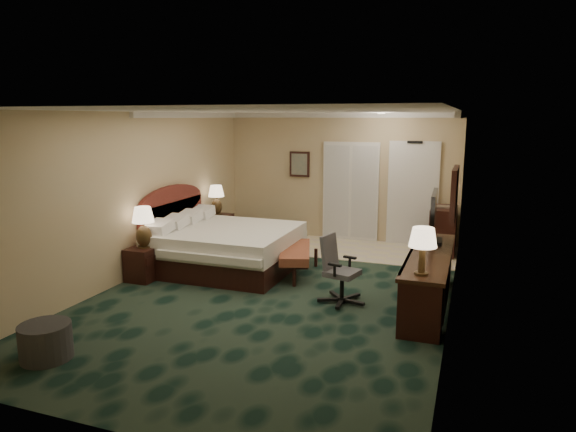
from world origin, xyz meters
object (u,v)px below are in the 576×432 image
(ottoman, at_px, (46,341))
(desk, at_px, (428,280))
(bed, at_px, (227,248))
(lamp_far, at_px, (216,200))
(tv, at_px, (433,218))
(nightstand_near, at_px, (143,264))
(desk_chair, at_px, (342,270))
(lamp_near, at_px, (144,227))
(bed_bench, at_px, (295,261))
(minibar, at_px, (443,231))
(nightstand_far, at_px, (218,230))

(ottoman, xyz_separation_m, desk, (3.79, 3.11, 0.18))
(bed, distance_m, lamp_far, 1.85)
(lamp_far, distance_m, tv, 4.66)
(lamp_far, relative_size, desk, 0.23)
(nightstand_near, relative_size, desk_chair, 0.55)
(nightstand_near, relative_size, lamp_near, 0.81)
(bed, distance_m, desk, 3.53)
(bed, height_order, lamp_far, lamp_far)
(tv, bearing_deg, desk_chair, -141.71)
(bed_bench, bearing_deg, minibar, 28.00)
(lamp_near, height_order, minibar, lamp_near)
(desk_chair, bearing_deg, desk, 28.65)
(bed, relative_size, minibar, 2.49)
(nightstand_near, distance_m, minibar, 5.61)
(bed_bench, relative_size, desk, 0.52)
(nightstand_far, bearing_deg, bed_bench, -32.67)
(desk, bearing_deg, bed_bench, 162.11)
(bed, bearing_deg, desk, -10.88)
(ottoman, distance_m, desk, 4.91)
(bed, bearing_deg, minibar, 33.65)
(bed, xyz_separation_m, lamp_near, (-0.97, -1.03, 0.51))
(lamp_near, height_order, desk, lamp_near)
(nightstand_far, bearing_deg, bed, -56.75)
(bed, distance_m, minibar, 4.18)
(lamp_far, bearing_deg, tv, -18.46)
(nightstand_near, height_order, minibar, minibar)
(tv, distance_m, desk_chair, 1.64)
(lamp_far, distance_m, desk, 4.96)
(lamp_near, xyz_separation_m, minibar, (4.45, 3.35, -0.42))
(nightstand_far, xyz_separation_m, desk, (4.43, -2.13, 0.06))
(desk_chair, bearing_deg, bed_bench, 149.65)
(ottoman, bearing_deg, nightstand_far, 96.89)
(desk, xyz_separation_m, minibar, (0.01, 2.98, 0.08))
(desk_chair, relative_size, minibar, 1.07)
(desk, distance_m, tv, 1.01)
(desk_chair, bearing_deg, nightstand_near, -164.80)
(nightstand_far, bearing_deg, ottoman, -83.11)
(lamp_far, height_order, minibar, lamp_far)
(bed, height_order, desk_chair, desk_chair)
(bed, relative_size, lamp_far, 3.68)
(lamp_near, height_order, lamp_far, lamp_far)
(ottoman, bearing_deg, desk, 39.35)
(bed, distance_m, ottoman, 3.79)
(lamp_far, relative_size, tv, 0.62)
(tv, bearing_deg, lamp_near, -169.04)
(nightstand_far, relative_size, lamp_near, 0.94)
(nightstand_far, xyz_separation_m, bed_bench, (2.20, -1.41, -0.08))
(bed_bench, bearing_deg, bed, 165.10)
(lamp_far, xyz_separation_m, desk_chair, (3.28, -2.45, -0.45))
(desk, bearing_deg, minibar, 89.75)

